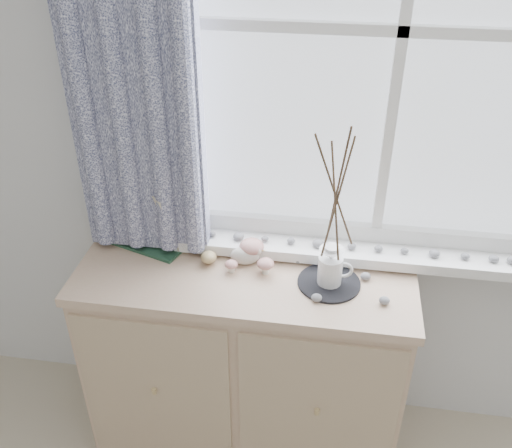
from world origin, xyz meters
name	(u,v)px	position (x,y,z in m)	size (l,w,h in m)	color
sideboard	(245,361)	(-0.15, 1.75, 0.43)	(1.20, 0.45, 0.85)	#C8AA8C
botanical_book	(136,221)	(-0.56, 1.84, 0.98)	(0.37, 0.13, 0.26)	#20432E
toadstool_cluster	(252,253)	(-0.13, 1.82, 0.90)	(0.17, 0.15, 0.08)	white
wooden_eggs	(205,251)	(-0.31, 1.84, 0.88)	(0.10, 0.11, 0.07)	tan
songbird_figurine	(245,255)	(-0.16, 1.82, 0.89)	(0.14, 0.06, 0.07)	silver
crocheted_doily	(329,283)	(0.15, 1.75, 0.85)	(0.22, 0.22, 0.01)	black
twig_pitcher	(337,192)	(0.15, 1.75, 1.21)	(0.24, 0.24, 0.63)	white
sideboard_pebbles	(338,280)	(0.18, 1.76, 0.86)	(0.34, 0.23, 0.03)	gray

